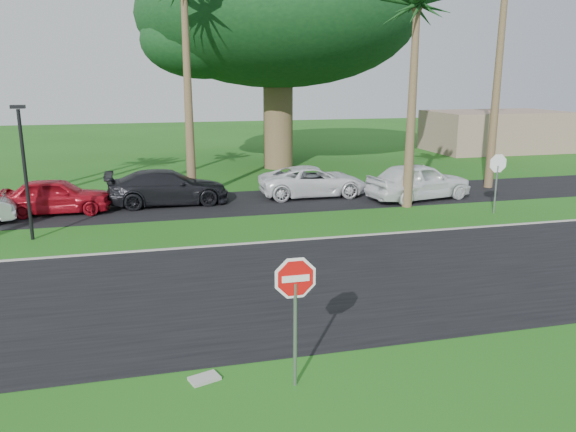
% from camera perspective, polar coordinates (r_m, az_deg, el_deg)
% --- Properties ---
extents(ground, '(120.00, 120.00, 0.00)m').
position_cam_1_polar(ground, '(13.38, -4.73, -10.60)').
color(ground, '#1C4F13').
rests_on(ground, ground).
extents(road, '(120.00, 8.00, 0.02)m').
position_cam_1_polar(road, '(15.19, -5.99, -7.49)').
color(road, black).
rests_on(road, ground).
extents(parking_strip, '(120.00, 5.00, 0.02)m').
position_cam_1_polar(parking_strip, '(25.21, -9.41, 1.09)').
color(parking_strip, black).
rests_on(parking_strip, ground).
extents(curb, '(120.00, 0.12, 0.06)m').
position_cam_1_polar(curb, '(18.99, -7.74, -3.05)').
color(curb, gray).
rests_on(curb, ground).
extents(stop_sign_near, '(1.05, 0.07, 2.62)m').
position_cam_1_polar(stop_sign_near, '(10.07, 0.74, -8.06)').
color(stop_sign_near, gray).
rests_on(stop_sign_near, ground).
extents(stop_sign_far, '(1.05, 0.07, 2.62)m').
position_cam_1_polar(stop_sign_far, '(24.66, 20.50, 4.29)').
color(stop_sign_far, gray).
rests_on(stop_sign_far, ground).
extents(palm_right_near, '(5.00, 5.00, 9.50)m').
position_cam_1_polar(palm_right_near, '(24.71, 12.97, 19.78)').
color(palm_right_near, brown).
rests_on(palm_right_near, ground).
extents(canopy_tree, '(16.50, 16.50, 13.12)m').
position_cam_1_polar(canopy_tree, '(35.09, -1.06, 19.54)').
color(canopy_tree, brown).
rests_on(canopy_tree, ground).
extents(streetlight_right, '(0.45, 0.25, 4.64)m').
position_cam_1_polar(streetlight_right, '(21.13, -25.22, 4.76)').
color(streetlight_right, black).
rests_on(streetlight_right, ground).
extents(building_far, '(10.00, 6.00, 3.00)m').
position_cam_1_polar(building_far, '(46.18, 20.33, 8.10)').
color(building_far, gray).
rests_on(building_far, ground).
extents(car_red, '(4.41, 1.88, 1.49)m').
position_cam_1_polar(car_red, '(25.09, -22.48, 1.86)').
color(car_red, '#A40D1A').
rests_on(car_red, ground).
extents(car_dark, '(5.35, 2.26, 1.54)m').
position_cam_1_polar(car_dark, '(25.43, -12.11, 2.83)').
color(car_dark, black).
rests_on(car_dark, ground).
extents(car_minivan, '(5.15, 2.43, 1.42)m').
position_cam_1_polar(car_minivan, '(26.66, 2.58, 3.51)').
color(car_minivan, white).
rests_on(car_minivan, ground).
extents(car_pickup, '(5.33, 3.00, 1.71)m').
position_cam_1_polar(car_pickup, '(26.58, 13.14, 3.44)').
color(car_pickup, white).
rests_on(car_pickup, ground).
extents(utility_slab, '(0.63, 0.51, 0.06)m').
position_cam_1_polar(utility_slab, '(11.10, -8.49, -16.01)').
color(utility_slab, '#979790').
rests_on(utility_slab, ground).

